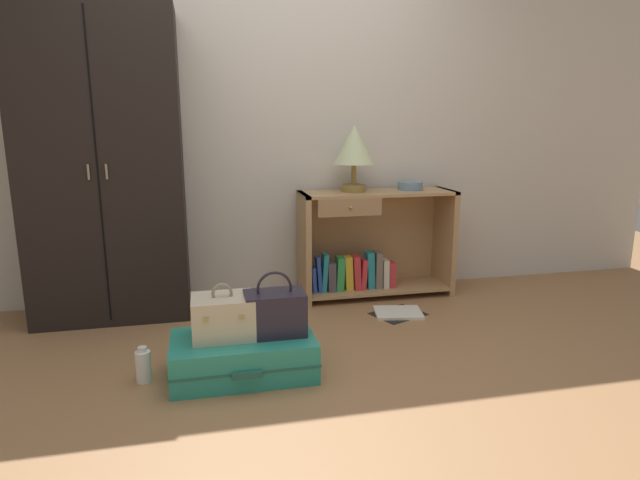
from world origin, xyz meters
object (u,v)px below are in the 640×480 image
at_px(table_lamp, 354,147).
at_px(wardrobe, 104,168).
at_px(suitcase_large, 243,356).
at_px(bottle, 143,366).
at_px(open_book_on_floor, 398,313).
at_px(train_case, 223,316).
at_px(handbag, 275,312).
at_px(bookshelf, 370,246).
at_px(bowl, 410,186).

bearing_deg(table_lamp, wardrobe, -178.08).
relative_size(wardrobe, suitcase_large, 2.69).
distance_m(table_lamp, bottle, 2.02).
distance_m(bottle, open_book_on_floor, 1.69).
bearing_deg(train_case, handbag, -5.08).
height_order(table_lamp, train_case, table_lamp).
bearing_deg(bottle, suitcase_large, -3.81).
relative_size(bookshelf, handbag, 3.38).
xyz_separation_m(bowl, suitcase_large, (-1.33, -1.12, -0.70)).
bearing_deg(table_lamp, bowl, 1.37).
bearing_deg(open_book_on_floor, table_lamp, 112.62).
relative_size(suitcase_large, train_case, 2.36).
bearing_deg(bookshelf, wardrobe, -178.32).
bearing_deg(bottle, handbag, -2.11).
bearing_deg(wardrobe, table_lamp, 1.92).
relative_size(wardrobe, handbag, 5.89).
bearing_deg(table_lamp, bookshelf, -1.34).
distance_m(train_case, bottle, 0.46).
distance_m(handbag, open_book_on_floor, 1.16).
relative_size(suitcase_large, handbag, 2.19).
distance_m(bowl, open_book_on_floor, 0.95).
height_order(table_lamp, bowl, table_lamp).
xyz_separation_m(wardrobe, table_lamp, (1.65, 0.06, 0.11)).
bearing_deg(wardrobe, train_case, -56.88).
bearing_deg(bookshelf, train_case, -136.30).
distance_m(wardrobe, train_case, 1.39).
bearing_deg(bookshelf, handbag, -128.24).
distance_m(wardrobe, bowl, 2.09).
relative_size(bowl, suitcase_large, 0.25).
xyz_separation_m(table_lamp, open_book_on_floor, (0.19, -0.46, -1.08)).
bearing_deg(wardrobe, bottle, -75.32).
xyz_separation_m(bookshelf, train_case, (-1.12, -1.07, -0.06)).
bearing_deg(table_lamp, suitcase_large, -129.03).
distance_m(train_case, handbag, 0.26).
xyz_separation_m(bookshelf, table_lamp, (-0.13, 0.00, 0.72)).
bearing_deg(bottle, wardrobe, 104.68).
height_order(train_case, bottle, train_case).
height_order(handbag, open_book_on_floor, handbag).
xyz_separation_m(wardrobe, open_book_on_floor, (1.84, -0.40, -0.97)).
bearing_deg(bowl, handbag, -136.41).
xyz_separation_m(wardrobe, suitcase_large, (0.76, -1.05, -0.87)).
bearing_deg(handbag, train_case, 174.92).
xyz_separation_m(bookshelf, suitcase_large, (-1.03, -1.10, -0.26)).
xyz_separation_m(train_case, handbag, (0.26, -0.02, 0.01)).
bearing_deg(wardrobe, open_book_on_floor, -12.25).
height_order(bookshelf, bottle, bookshelf).
xyz_separation_m(bowl, handbag, (-1.16, -1.11, -0.49)).
height_order(wardrobe, suitcase_large, wardrobe).
xyz_separation_m(suitcase_large, handbag, (0.17, 0.01, 0.22)).
xyz_separation_m(bookshelf, open_book_on_floor, (0.06, -0.45, -0.36)).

